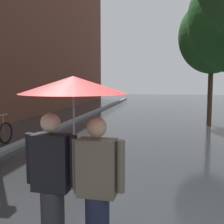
{
  "coord_description": "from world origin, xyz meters",
  "views": [
    {
      "loc": [
        1.23,
        -2.55,
        2.0
      ],
      "look_at": [
        0.11,
        3.16,
        1.35
      ],
      "focal_mm": 44.33,
      "sensor_mm": 36.0,
      "label": 1
    }
  ],
  "objects": [
    {
      "name": "street_tree_2",
      "position": [
        3.17,
        10.43,
        3.96
      ],
      "size": [
        2.91,
        2.91,
        5.62
      ],
      "color": "#473323",
      "rests_on": "ground"
    },
    {
      "name": "couple_under_umbrella",
      "position": [
        0.28,
        0.17,
        1.37
      ],
      "size": [
        1.12,
        1.12,
        2.05
      ],
      "color": "#2D2D33",
      "rests_on": "ground"
    },
    {
      "name": "kerb_strip",
      "position": [
        -3.2,
        10.0,
        0.06
      ],
      "size": [
        0.3,
        36.0,
        0.12
      ],
      "primitive_type": "cube",
      "color": "slate",
      "rests_on": "ground"
    }
  ]
}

